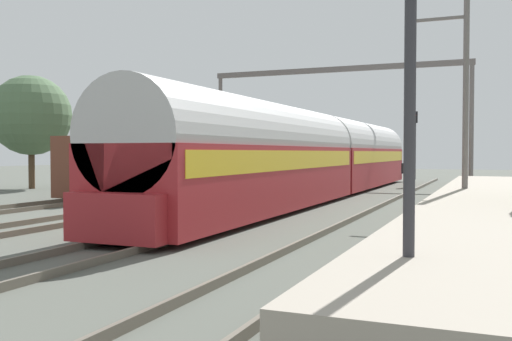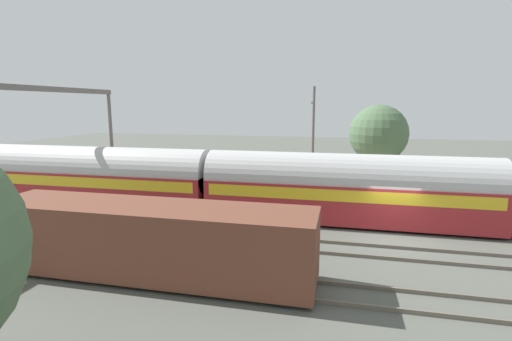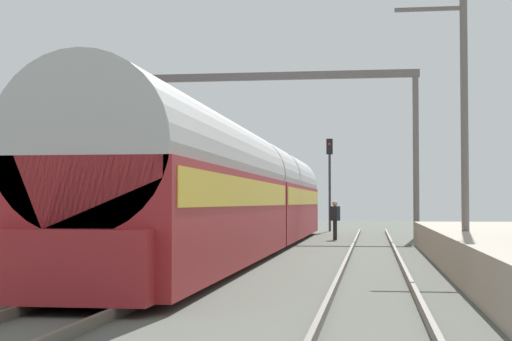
{
  "view_description": "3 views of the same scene",
  "coord_description": "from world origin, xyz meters",
  "px_view_note": "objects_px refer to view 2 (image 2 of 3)",
  "views": [
    {
      "loc": [
        9.89,
        -16.25,
        2.16
      ],
      "look_at": [
        2.18,
        2.37,
        1.51
      ],
      "focal_mm": 40.5,
      "sensor_mm": 36.0,
      "label": 1
    },
    {
      "loc": [
        -19.34,
        2.78,
        6.69
      ],
      "look_at": [
        1.38,
        7.52,
        2.97
      ],
      "focal_mm": 26.49,
      "sensor_mm": 36.0,
      "label": 2
    },
    {
      "loc": [
        6.53,
        -17.26,
        1.65
      ],
      "look_at": [
        1.09,
        21.26,
        3.17
      ],
      "focal_mm": 57.87,
      "sensor_mm": 36.0,
      "label": 3
    }
  ],
  "objects_px": {
    "person_crossing": "(110,182)",
    "catenary_gantry": "(25,117)",
    "passenger_train": "(210,182)",
    "freight_car": "(150,240)"
  },
  "relations": [
    {
      "from": "person_crossing",
      "to": "catenary_gantry",
      "type": "distance_m",
      "value": 7.25
    },
    {
      "from": "freight_car",
      "to": "person_crossing",
      "type": "relative_size",
      "value": 7.51
    },
    {
      "from": "person_crossing",
      "to": "passenger_train",
      "type": "bearing_deg",
      "value": -71.76
    },
    {
      "from": "person_crossing",
      "to": "catenary_gantry",
      "type": "bearing_deg",
      "value": -167.82
    },
    {
      "from": "passenger_train",
      "to": "catenary_gantry",
      "type": "xyz_separation_m",
      "value": [
        -2.18,
        10.91,
        3.99
      ]
    },
    {
      "from": "passenger_train",
      "to": "catenary_gantry",
      "type": "distance_m",
      "value": 11.82
    },
    {
      "from": "person_crossing",
      "to": "freight_car",
      "type": "bearing_deg",
      "value": -105.08
    },
    {
      "from": "freight_car",
      "to": "passenger_train",
      "type": "bearing_deg",
      "value": 4.25
    },
    {
      "from": "freight_car",
      "to": "catenary_gantry",
      "type": "height_order",
      "value": "catenary_gantry"
    },
    {
      "from": "freight_car",
      "to": "person_crossing",
      "type": "height_order",
      "value": "freight_car"
    }
  ]
}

